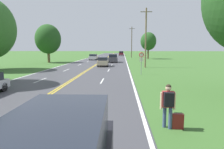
# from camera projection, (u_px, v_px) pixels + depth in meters

# --- Properties ---
(hitchhiker_person) EXTENTS (0.59, 0.43, 1.73)m
(hitchhiker_person) POSITION_uv_depth(u_px,v_px,m) (168.00, 102.00, 7.58)
(hitchhiker_person) COLOR #38476B
(hitchhiker_person) RESTS_ON ground
(suitcase) EXTENTS (0.44, 0.17, 0.64)m
(suitcase) POSITION_uv_depth(u_px,v_px,m) (178.00, 121.00, 7.65)
(suitcase) COLOR maroon
(suitcase) RESTS_ON ground
(traffic_sign) EXTENTS (0.60, 0.10, 2.61)m
(traffic_sign) POSITION_uv_depth(u_px,v_px,m) (141.00, 58.00, 22.95)
(traffic_sign) COLOR gray
(traffic_sign) RESTS_ON ground
(utility_pole_midground) EXTENTS (1.80, 0.24, 9.22)m
(utility_pole_midground) POSITION_uv_depth(u_px,v_px,m) (146.00, 37.00, 31.21)
(utility_pole_midground) COLOR brown
(utility_pole_midground) RESTS_ON ground
(utility_pole_far) EXTENTS (1.80, 0.24, 9.78)m
(utility_pole_far) POSITION_uv_depth(u_px,v_px,m) (132.00, 42.00, 63.67)
(utility_pole_far) COLOR brown
(utility_pole_far) RESTS_ON ground
(tree_left_verge) EXTENTS (5.36, 5.36, 8.04)m
(tree_left_verge) POSITION_uv_depth(u_px,v_px,m) (48.00, 39.00, 42.08)
(tree_left_verge) COLOR brown
(tree_left_verge) RESTS_ON ground
(tree_behind_sign) EXTENTS (4.43, 4.43, 7.54)m
(tree_behind_sign) POSITION_uv_depth(u_px,v_px,m) (148.00, 41.00, 56.49)
(tree_behind_sign) COLOR brown
(tree_behind_sign) RESTS_ON ground
(car_champagne_hatchback_mid_near) EXTENTS (1.80, 3.75, 1.57)m
(car_champagne_hatchback_mid_near) POSITION_uv_depth(u_px,v_px,m) (103.00, 61.00, 33.73)
(car_champagne_hatchback_mid_near) COLOR black
(car_champagne_hatchback_mid_near) RESTS_ON ground
(car_dark_grey_suv_mid_far) EXTENTS (2.05, 4.37, 1.77)m
(car_dark_grey_suv_mid_far) POSITION_uv_depth(u_px,v_px,m) (113.00, 58.00, 43.38)
(car_dark_grey_suv_mid_far) COLOR black
(car_dark_grey_suv_mid_far) RESTS_ON ground
(car_white_hatchback_receding) EXTENTS (1.91, 3.84, 1.51)m
(car_white_hatchback_receding) POSITION_uv_depth(u_px,v_px,m) (93.00, 57.00, 51.81)
(car_white_hatchback_receding) COLOR black
(car_white_hatchback_receding) RESTS_ON ground
(car_maroon_suv_distant) EXTENTS (1.99, 4.13, 1.79)m
(car_maroon_suv_distant) POSITION_uv_depth(u_px,v_px,m) (121.00, 53.00, 82.12)
(car_maroon_suv_distant) COLOR black
(car_maroon_suv_distant) RESTS_ON ground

